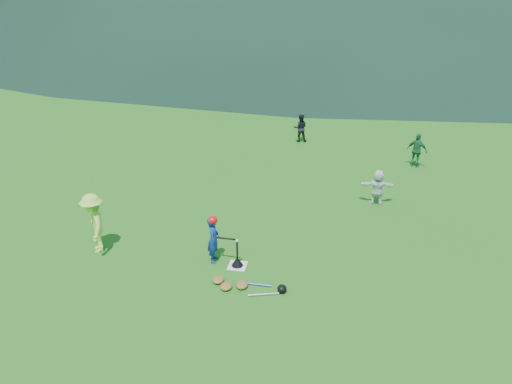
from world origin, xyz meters
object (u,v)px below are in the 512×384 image
batter_child (213,239)px  fielder_b (300,128)px  fielder_c (417,150)px  home_plate (237,266)px  adult_coach (94,223)px  batting_tee (237,262)px  fielder_d (377,187)px  equipment_pile (242,285)px

batter_child → fielder_b: batter_child is taller
fielder_c → home_plate: bearing=80.8°
adult_coach → batting_tee: 3.85m
fielder_d → batting_tee: size_ratio=1.68×
fielder_c → fielder_d: bearing=90.3°
equipment_pile → fielder_d: bearing=57.8°
batting_tee → home_plate: bearing=0.0°
adult_coach → fielder_c: 11.64m
equipment_pile → fielder_c: bearing=61.0°
fielder_b → equipment_pile: 10.54m
fielder_d → equipment_pile: fielder_d is taller
fielder_d → fielder_c: bearing=-117.5°
fielder_c → batting_tee: bearing=80.8°
batter_child → fielder_c: 9.42m
fielder_c → equipment_pile: bearing=85.0°
home_plate → batter_child: 0.90m
adult_coach → fielder_d: (7.29, 4.18, -0.24)m
batting_tee → batter_child: bearing=167.8°
home_plate → batter_child: (-0.64, 0.14, 0.62)m
batter_child → equipment_pile: bearing=-145.7°
home_plate → fielder_d: size_ratio=0.39×
equipment_pile → adult_coach: bearing=167.5°
home_plate → fielder_d: bearing=50.3°
fielder_b → equipment_pile: bearing=80.0°
batting_tee → fielder_d: bearing=50.3°
fielder_b → equipment_pile: (-0.22, -10.52, -0.52)m
fielder_d → fielder_b: bearing=-65.1°
batting_tee → fielder_b: bearing=86.9°
home_plate → batting_tee: 0.12m
fielder_c → equipment_pile: 9.76m
batter_child → adult_coach: (-3.15, -0.09, 0.19)m
batter_child → fielder_b: bearing=-16.0°
adult_coach → batting_tee: bearing=58.3°
batting_tee → fielder_c: bearing=56.8°
batter_child → fielder_c: fielder_c is taller
batter_child → adult_coach: size_ratio=0.77×
fielder_c → equipment_pile: size_ratio=0.70×
batter_child → fielder_b: (1.16, 9.53, -0.04)m
adult_coach → fielder_d: adult_coach is taller
home_plate → batting_tee: size_ratio=0.66×
batter_child → batting_tee: size_ratio=1.84×
batter_child → batting_tee: (0.64, -0.14, -0.50)m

